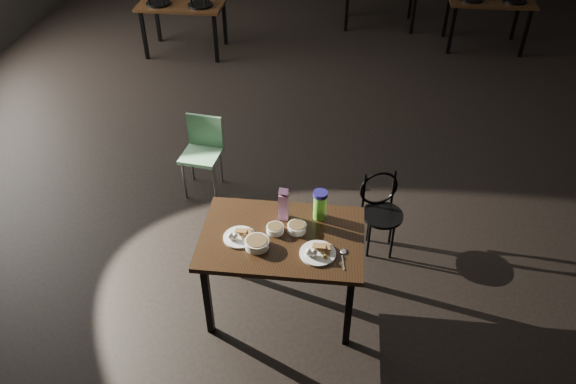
# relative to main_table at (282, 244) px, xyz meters

# --- Properties ---
(main_table) EXTENTS (1.20, 0.80, 0.75)m
(main_table) POSITION_rel_main_table_xyz_m (0.00, 0.00, 0.00)
(main_table) COLOR black
(main_table) RESTS_ON ground
(plate_left) EXTENTS (0.24, 0.24, 0.08)m
(plate_left) POSITION_rel_main_table_xyz_m (-0.31, -0.06, 0.10)
(plate_left) COLOR white
(plate_left) RESTS_ON main_table
(plate_right) EXTENTS (0.26, 0.26, 0.08)m
(plate_right) POSITION_rel_main_table_xyz_m (0.27, -0.16, 0.10)
(plate_right) COLOR white
(plate_right) RESTS_ON main_table
(bowl_near) EXTENTS (0.13, 0.13, 0.05)m
(bowl_near) POSITION_rel_main_table_xyz_m (-0.06, 0.04, 0.11)
(bowl_near) COLOR white
(bowl_near) RESTS_ON main_table
(bowl_far) EXTENTS (0.14, 0.14, 0.06)m
(bowl_far) POSITION_rel_main_table_xyz_m (0.10, 0.07, 0.11)
(bowl_far) COLOR white
(bowl_far) RESTS_ON main_table
(bowl_big) EXTENTS (0.18, 0.18, 0.06)m
(bowl_big) POSITION_rel_main_table_xyz_m (-0.17, -0.13, 0.11)
(bowl_big) COLOR white
(bowl_big) RESTS_ON main_table
(juice_carton) EXTENTS (0.08, 0.08, 0.28)m
(juice_carton) POSITION_rel_main_table_xyz_m (-0.01, 0.21, 0.21)
(juice_carton) COLOR #8E197F
(juice_carton) RESTS_ON main_table
(water_bottle) EXTENTS (0.13, 0.13, 0.24)m
(water_bottle) POSITION_rel_main_table_xyz_m (0.26, 0.24, 0.20)
(water_bottle) COLOR #78E242
(water_bottle) RESTS_ON main_table
(spoon) EXTENTS (0.05, 0.22, 0.01)m
(spoon) POSITION_rel_main_table_xyz_m (0.45, -0.13, 0.08)
(spoon) COLOR silver
(spoon) RESTS_ON main_table
(bentwood_chair) EXTENTS (0.39, 0.39, 0.75)m
(bentwood_chair) POSITION_rel_main_table_xyz_m (0.77, 0.79, -0.23)
(bentwood_chair) COLOR black
(bentwood_chair) RESTS_ON ground
(school_chair) EXTENTS (0.40, 0.40, 0.78)m
(school_chair) POSITION_rel_main_table_xyz_m (-0.97, 1.49, -0.20)
(school_chair) COLOR #69A377
(school_chair) RESTS_ON ground
(bg_table_left) EXTENTS (1.20, 0.80, 1.48)m
(bg_table_left) POSITION_rel_main_table_xyz_m (-1.99, 4.68, 0.08)
(bg_table_left) COLOR black
(bg_table_left) RESTS_ON ground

